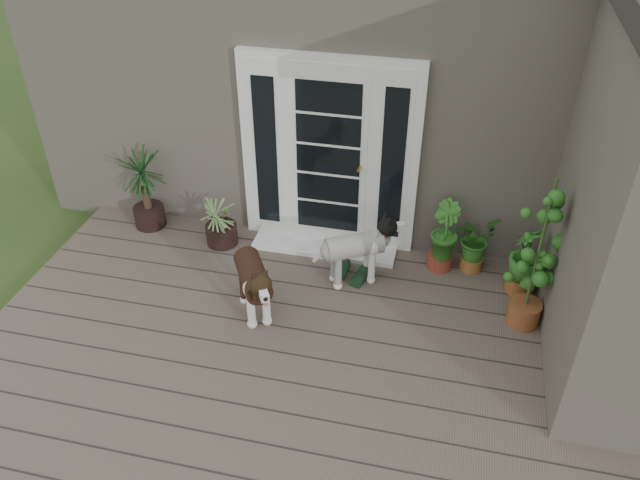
# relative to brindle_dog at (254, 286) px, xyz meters

# --- Properties ---
(deck) EXTENTS (6.20, 4.60, 0.12)m
(deck) POSITION_rel_brindle_dog_xyz_m (0.62, -0.80, -0.40)
(deck) COLOR #6B5B4C
(deck) RESTS_ON ground
(house_main) EXTENTS (7.40, 4.00, 3.10)m
(house_main) POSITION_rel_brindle_dog_xyz_m (0.62, 3.45, 1.09)
(house_main) COLOR #665E54
(house_main) RESTS_ON ground
(door_unit) EXTENTS (1.90, 0.14, 2.15)m
(door_unit) POSITION_rel_brindle_dog_xyz_m (0.42, 1.40, 0.73)
(door_unit) COLOR white
(door_unit) RESTS_ON deck
(door_step) EXTENTS (1.60, 0.40, 0.05)m
(door_step) POSITION_rel_brindle_dog_xyz_m (0.42, 1.20, -0.32)
(door_step) COLOR white
(door_step) RESTS_ON deck
(brindle_dog) EXTENTS (0.72, 0.89, 0.68)m
(brindle_dog) POSITION_rel_brindle_dog_xyz_m (0.00, 0.00, 0.00)
(brindle_dog) COLOR #382014
(brindle_dog) RESTS_ON deck
(white_dog) EXTENTS (0.86, 0.68, 0.66)m
(white_dog) POSITION_rel_brindle_dog_xyz_m (0.84, 0.71, -0.01)
(white_dog) COLOR beige
(white_dog) RESTS_ON deck
(spider_plant) EXTENTS (0.72, 0.72, 0.63)m
(spider_plant) POSITION_rel_brindle_dog_xyz_m (-0.73, 1.05, -0.03)
(spider_plant) COLOR #88975D
(spider_plant) RESTS_ON deck
(yucca) EXTENTS (0.74, 0.74, 0.98)m
(yucca) POSITION_rel_brindle_dog_xyz_m (-1.69, 1.20, 0.15)
(yucca) COLOR black
(yucca) RESTS_ON deck
(herb_a) EXTENTS (0.62, 0.62, 0.56)m
(herb_a) POSITION_rel_brindle_dog_xyz_m (2.04, 1.20, -0.06)
(herb_a) COLOR #1B6120
(herb_a) RESTS_ON deck
(herb_b) EXTENTS (0.50, 0.50, 0.58)m
(herb_b) POSITION_rel_brindle_dog_xyz_m (1.71, 1.15, -0.05)
(herb_b) COLOR #184C15
(herb_b) RESTS_ON deck
(herb_c) EXTENTS (0.54, 0.54, 0.63)m
(herb_c) POSITION_rel_brindle_dog_xyz_m (2.54, 0.94, -0.03)
(herb_c) COLOR #1B5F1B
(herb_c) RESTS_ON deck
(sapling) EXTENTS (0.60, 0.60, 1.66)m
(sapling) POSITION_rel_brindle_dog_xyz_m (2.55, 0.46, 0.49)
(sapling) COLOR #17501B
(sapling) RESTS_ON deck
(clog_left) EXTENTS (0.16, 0.32, 0.09)m
(clog_left) POSITION_rel_brindle_dog_xyz_m (0.71, 0.83, -0.29)
(clog_left) COLOR black
(clog_left) RESTS_ON deck
(clog_right) EXTENTS (0.25, 0.37, 0.10)m
(clog_right) POSITION_rel_brindle_dog_xyz_m (0.92, 0.74, -0.29)
(clog_right) COLOR black
(clog_right) RESTS_ON deck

